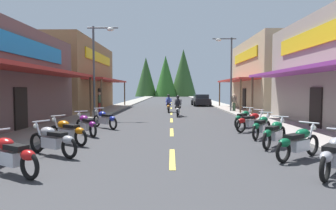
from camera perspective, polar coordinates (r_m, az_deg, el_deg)
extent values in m
cube|color=#38383A|center=(31.58, 0.66, -0.53)|extent=(9.67, 92.85, 0.10)
cube|color=gray|center=(32.13, -10.10, -0.32)|extent=(2.33, 92.85, 0.12)
cube|color=#9E9991|center=(32.14, 11.41, -0.33)|extent=(2.33, 92.85, 0.12)
cube|color=#E0C64C|center=(8.24, 0.87, -10.80)|extent=(0.16, 2.40, 0.01)
cube|color=#E0C64C|center=(13.15, 0.76, -5.52)|extent=(0.16, 2.40, 0.01)
cube|color=#E0C64C|center=(18.13, 0.71, -3.12)|extent=(0.16, 2.40, 0.01)
cube|color=#E0C64C|center=(23.15, 0.68, -1.75)|extent=(0.16, 2.40, 0.01)
cube|color=#E0C64C|center=(29.70, 0.66, -0.66)|extent=(0.16, 2.40, 0.01)
cube|color=#E0C64C|center=(36.66, 0.65, 0.07)|extent=(0.16, 2.40, 0.01)
cube|color=#E0C64C|center=(42.53, 0.64, 0.50)|extent=(0.16, 2.40, 0.01)
cube|color=#E0C64C|center=(48.95, 0.63, 0.85)|extent=(0.16, 2.40, 0.01)
cube|color=#E0C64C|center=(55.28, 0.62, 1.12)|extent=(0.16, 2.40, 0.01)
cube|color=#E0C64C|center=(61.81, 0.62, 1.34)|extent=(0.16, 2.40, 0.01)
cube|color=#E0C64C|center=(67.27, 0.62, 1.49)|extent=(0.16, 2.40, 0.01)
cube|color=#B72D28|center=(14.53, -24.92, 6.45)|extent=(1.80, 12.52, 0.16)
cylinder|color=brown|center=(19.95, -15.48, 1.39)|extent=(0.14, 0.14, 2.82)
cube|color=#197FCC|center=(15.03, -27.96, 10.67)|extent=(0.10, 9.74, 0.90)
cube|color=black|center=(14.93, -27.73, -0.82)|extent=(0.08, 1.10, 2.10)
cube|color=olive|center=(29.98, -21.45, 5.40)|extent=(8.16, 12.84, 6.54)
cube|color=#B72D28|center=(28.48, -12.07, 4.93)|extent=(1.80, 11.56, 0.16)
cylinder|color=brown|center=(22.89, -13.38, 1.63)|extent=(0.14, 0.14, 2.82)
cylinder|color=brown|center=(33.82, -8.82, 2.15)|extent=(0.14, 0.14, 2.82)
cube|color=yellow|center=(28.83, -13.78, 9.28)|extent=(0.10, 8.99, 0.90)
cube|color=black|center=(28.68, -13.71, 1.20)|extent=(0.08, 1.10, 2.10)
cube|color=#8C338C|center=(15.27, 25.11, 6.28)|extent=(1.80, 11.23, 0.16)
cylinder|color=brown|center=(20.10, 16.77, 1.38)|extent=(0.14, 0.14, 2.82)
cube|color=yellow|center=(15.82, 28.09, 12.27)|extent=(0.10, 8.73, 0.90)
cube|color=black|center=(15.65, 27.82, -0.65)|extent=(0.08, 1.10, 2.10)
cube|color=tan|center=(29.55, 22.65, 5.55)|extent=(7.69, 11.24, 6.69)
cube|color=#B72D28|center=(28.10, 13.59, 4.94)|extent=(1.80, 10.11, 0.16)
cylinder|color=brown|center=(23.21, 14.56, 1.63)|extent=(0.14, 0.14, 2.82)
cylinder|color=brown|center=(32.72, 10.45, 2.10)|extent=(0.14, 0.14, 2.82)
cube|color=yellow|center=(28.47, 15.32, 9.57)|extent=(0.10, 7.87, 0.90)
cube|color=black|center=(28.31, 15.24, 1.16)|extent=(0.08, 1.10, 2.10)
cylinder|color=#474C51|center=(19.64, -14.84, 6.32)|extent=(0.14, 0.14, 6.21)
cylinder|color=#474C51|center=(19.88, -13.16, 15.05)|extent=(2.06, 0.10, 0.10)
ellipsoid|color=silver|center=(19.74, -11.63, 14.85)|extent=(0.50, 0.30, 0.24)
cylinder|color=#474C51|center=(25.20, 12.73, 5.95)|extent=(0.14, 0.14, 6.49)
cylinder|color=#474C51|center=(25.43, 11.40, 13.08)|extent=(2.06, 0.10, 0.10)
ellipsoid|color=silver|center=(25.32, 10.20, 12.91)|extent=(0.50, 0.30, 0.24)
torus|color=black|center=(7.00, 29.34, -11.08)|extent=(0.51, 0.54, 0.64)
cube|color=silver|center=(7.69, 30.73, -9.24)|extent=(0.68, 0.70, 0.32)
cube|color=black|center=(7.40, 30.37, -7.50)|extent=(0.61, 0.63, 0.12)
ellipsoid|color=#99999E|center=(7.00, 29.49, -9.16)|extent=(0.48, 0.49, 0.24)
torus|color=black|center=(9.59, 27.30, -7.24)|extent=(0.58, 0.45, 0.64)
torus|color=black|center=(8.31, 22.42, -8.70)|extent=(0.58, 0.45, 0.64)
cube|color=silver|center=(8.93, 25.05, -7.42)|extent=(0.73, 0.63, 0.32)
ellipsoid|color=#0C5933|center=(9.05, 25.74, -5.24)|extent=(0.64, 0.59, 0.28)
cube|color=black|center=(8.67, 24.26, -5.83)|extent=(0.65, 0.58, 0.12)
ellipsoid|color=#0C5933|center=(8.31, 22.64, -7.09)|extent=(0.50, 0.45, 0.24)
cylinder|color=silver|center=(9.42, 26.98, -5.38)|extent=(0.34, 0.26, 0.71)
cylinder|color=silver|center=(9.27, 26.69, -3.20)|extent=(0.38, 0.51, 0.04)
sphere|color=white|center=(9.54, 27.47, -4.08)|extent=(0.16, 0.16, 0.16)
torus|color=black|center=(11.25, 22.14, -5.62)|extent=(0.48, 0.56, 0.64)
torus|color=black|center=(9.85, 19.46, -6.79)|extent=(0.48, 0.56, 0.64)
cube|color=silver|center=(10.54, 20.90, -5.74)|extent=(0.66, 0.72, 0.32)
ellipsoid|color=#0C5933|center=(10.68, 21.28, -3.90)|extent=(0.60, 0.64, 0.28)
cube|color=black|center=(10.26, 20.48, -4.39)|extent=(0.60, 0.64, 0.12)
ellipsoid|color=#0C5933|center=(9.86, 19.59, -5.43)|extent=(0.46, 0.49, 0.24)
cylinder|color=silver|center=(11.09, 21.97, -4.02)|extent=(0.28, 0.33, 0.71)
cylinder|color=silver|center=(10.93, 21.82, -2.17)|extent=(0.49, 0.41, 0.04)
sphere|color=white|center=(11.22, 22.24, -2.92)|extent=(0.16, 0.16, 0.16)
torus|color=black|center=(13.02, 19.57, -4.40)|extent=(0.46, 0.58, 0.64)
torus|color=black|center=(11.60, 17.40, -5.27)|extent=(0.46, 0.58, 0.64)
cube|color=silver|center=(12.30, 18.56, -4.44)|extent=(0.64, 0.73, 0.32)
ellipsoid|color=#0C5933|center=(12.45, 18.87, -2.87)|extent=(0.59, 0.64, 0.28)
cube|color=black|center=(12.03, 18.21, -3.26)|extent=(0.58, 0.65, 0.12)
ellipsoid|color=#0C5933|center=(11.62, 17.50, -4.11)|extent=(0.45, 0.50, 0.24)
cylinder|color=silver|center=(12.86, 19.43, -3.01)|extent=(0.27, 0.34, 0.71)
cylinder|color=silver|center=(12.71, 19.30, -1.40)|extent=(0.51, 0.38, 0.04)
sphere|color=white|center=(12.99, 19.65, -2.06)|extent=(0.16, 0.16, 0.16)
torus|color=black|center=(14.50, 18.53, -3.62)|extent=(0.58, 0.44, 0.64)
torus|color=black|center=(13.35, 14.59, -4.13)|extent=(0.58, 0.44, 0.64)
cube|color=silver|center=(13.91, 16.65, -3.54)|extent=(0.74, 0.63, 0.32)
ellipsoid|color=#A51414|center=(14.03, 17.19, -2.18)|extent=(0.64, 0.58, 0.28)
cube|color=black|center=(13.69, 16.00, -2.46)|extent=(0.65, 0.57, 0.12)
ellipsoid|color=#A51414|center=(13.36, 14.75, -3.13)|extent=(0.50, 0.45, 0.24)
cylinder|color=silver|center=(14.37, 18.24, -2.35)|extent=(0.34, 0.26, 0.71)
cylinder|color=silver|center=(14.24, 17.97, -0.90)|extent=(0.37, 0.52, 0.04)
sphere|color=white|center=(14.47, 18.64, -1.53)|extent=(0.16, 0.16, 0.16)
torus|color=black|center=(15.98, 16.30, -2.97)|extent=(0.48, 0.56, 0.64)
torus|color=black|center=(14.62, 13.99, -3.50)|extent=(0.48, 0.56, 0.64)
cube|color=silver|center=(15.28, 15.20, -2.92)|extent=(0.66, 0.72, 0.32)
ellipsoid|color=#0C5933|center=(15.44, 15.53, -1.67)|extent=(0.60, 0.64, 0.28)
cube|color=black|center=(15.03, 14.83, -1.95)|extent=(0.59, 0.64, 0.12)
ellipsoid|color=#0C5933|center=(14.64, 14.09, -2.58)|extent=(0.46, 0.49, 0.24)
cylinder|color=silver|center=(15.83, 16.14, -1.82)|extent=(0.28, 0.33, 0.71)
cylinder|color=silver|center=(15.69, 15.99, -0.51)|extent=(0.49, 0.41, 0.04)
sphere|color=white|center=(15.96, 16.38, -1.06)|extent=(0.16, 0.16, 0.16)
torus|color=black|center=(6.99, -26.34, -11.03)|extent=(0.60, 0.41, 0.64)
cube|color=silver|center=(7.60, -29.46, -9.36)|extent=(0.75, 0.60, 0.32)
ellipsoid|color=#A51414|center=(7.71, -30.27, -6.78)|extent=(0.64, 0.56, 0.28)
cube|color=black|center=(7.33, -28.54, -7.55)|extent=(0.66, 0.54, 0.12)
ellipsoid|color=#A51414|center=(6.98, -26.61, -9.12)|extent=(0.50, 0.43, 0.24)
torus|color=black|center=(9.80, -25.13, -6.96)|extent=(0.60, 0.41, 0.64)
torus|color=black|center=(8.62, -19.47, -8.21)|extent=(0.60, 0.41, 0.64)
cube|color=silver|center=(9.19, -22.50, -7.07)|extent=(0.75, 0.59, 0.32)
ellipsoid|color=#99999E|center=(9.30, -23.28, -4.97)|extent=(0.64, 0.56, 0.28)
cube|color=black|center=(8.95, -21.57, -5.50)|extent=(0.66, 0.54, 0.12)
ellipsoid|color=#99999E|center=(8.62, -19.71, -6.66)|extent=(0.50, 0.43, 0.24)
cylinder|color=silver|center=(9.65, -24.74, -5.13)|extent=(0.35, 0.24, 0.71)
cylinder|color=silver|center=(9.50, -24.38, -3.00)|extent=(0.34, 0.54, 0.04)
sphere|color=white|center=(9.75, -25.30, -3.87)|extent=(0.16, 0.16, 0.16)
torus|color=black|center=(11.49, -22.07, -5.44)|extent=(0.59, 0.43, 0.64)
torus|color=black|center=(10.30, -17.35, -6.33)|extent=(0.59, 0.43, 0.64)
cube|color=silver|center=(10.87, -19.85, -5.45)|extent=(0.74, 0.62, 0.32)
ellipsoid|color=#BF660C|center=(10.99, -20.50, -3.69)|extent=(0.64, 0.57, 0.28)
cube|color=black|center=(10.64, -19.08, -4.10)|extent=(0.66, 0.56, 0.12)
ellipsoid|color=#BF660C|center=(10.30, -17.55, -5.03)|extent=(0.50, 0.44, 0.24)
cylinder|color=silver|center=(11.34, -21.74, -3.86)|extent=(0.34, 0.25, 0.71)
cylinder|color=silver|center=(11.21, -21.43, -2.03)|extent=(0.36, 0.52, 0.04)
sphere|color=white|center=(11.45, -22.21, -2.80)|extent=(0.16, 0.16, 0.16)
torus|color=black|center=(13.42, -17.59, -4.14)|extent=(0.48, 0.56, 0.64)
torus|color=black|center=(12.05, -15.03, -4.92)|extent=(0.48, 0.56, 0.64)
cube|color=silver|center=(12.72, -16.38, -4.15)|extent=(0.66, 0.72, 0.32)
ellipsoid|color=#721972|center=(12.87, -16.74, -2.64)|extent=(0.60, 0.64, 0.28)
cube|color=black|center=(12.46, -15.97, -3.00)|extent=(0.60, 0.64, 0.12)
ellipsoid|color=#721972|center=(12.06, -15.14, -3.81)|extent=(0.46, 0.49, 0.24)
cylinder|color=silver|center=(13.27, -17.41, -2.79)|extent=(0.28, 0.33, 0.71)
cylinder|color=silver|center=(13.12, -17.25, -1.23)|extent=(0.49, 0.41, 0.04)
sphere|color=white|center=(13.40, -17.67, -1.87)|extent=(0.16, 0.16, 0.16)
torus|color=black|center=(15.39, -14.31, -3.17)|extent=(0.53, 0.51, 0.64)
torus|color=black|center=(14.14, -11.12, -3.68)|extent=(0.53, 0.51, 0.64)
cube|color=silver|center=(14.75, -12.79, -3.11)|extent=(0.70, 0.69, 0.32)
ellipsoid|color=navy|center=(14.89, -13.22, -1.82)|extent=(0.63, 0.62, 0.28)
cube|color=black|center=(14.52, -12.26, -2.09)|extent=(0.63, 0.62, 0.12)
ellipsoid|color=navy|center=(14.16, -11.25, -2.74)|extent=(0.48, 0.48, 0.24)
cylinder|color=silver|center=(15.25, -14.07, -1.98)|extent=(0.31, 0.30, 0.71)
cylinder|color=silver|center=(15.12, -13.85, -0.61)|extent=(0.44, 0.46, 0.04)
sphere|color=white|center=(15.37, -14.40, -1.19)|extent=(0.16, 0.16, 0.16)
torus|color=black|center=(21.61, 2.14, -1.27)|extent=(0.15, 0.65, 0.64)
torus|color=black|center=(20.12, 1.92, -1.60)|extent=(0.15, 0.65, 0.64)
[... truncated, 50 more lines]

